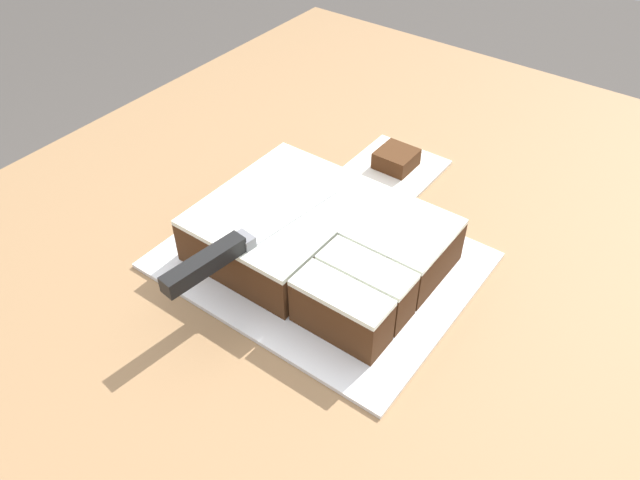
% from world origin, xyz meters
% --- Properties ---
extents(countertop, '(1.40, 1.10, 0.94)m').
position_xyz_m(countertop, '(0.00, 0.00, 0.47)').
color(countertop, '#936D47').
rests_on(countertop, ground_plane).
extents(cake_board, '(0.32, 0.40, 0.01)m').
position_xyz_m(cake_board, '(-0.04, -0.01, 0.94)').
color(cake_board, white).
rests_on(cake_board, countertop).
extents(cake, '(0.23, 0.31, 0.07)m').
position_xyz_m(cake, '(-0.03, -0.00, 0.98)').
color(cake, '#472814').
rests_on(cake, cake_board).
extents(knife, '(0.28, 0.06, 0.02)m').
position_xyz_m(knife, '(-0.16, 0.04, 1.02)').
color(knife, silver).
rests_on(knife, cake).
extents(paper_napkin, '(0.14, 0.14, 0.01)m').
position_xyz_m(paper_napkin, '(0.22, 0.02, 0.94)').
color(paper_napkin, white).
rests_on(paper_napkin, countertop).
extents(brownie, '(0.06, 0.06, 0.03)m').
position_xyz_m(brownie, '(0.22, 0.02, 0.96)').
color(brownie, '#472814').
rests_on(brownie, paper_napkin).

